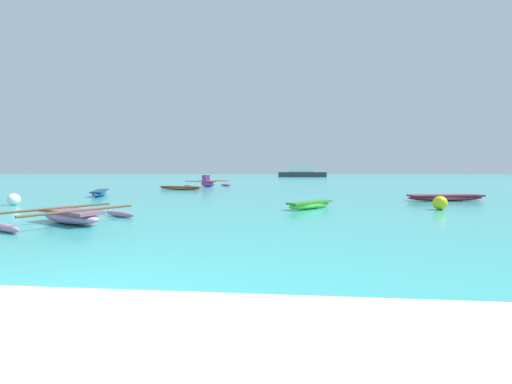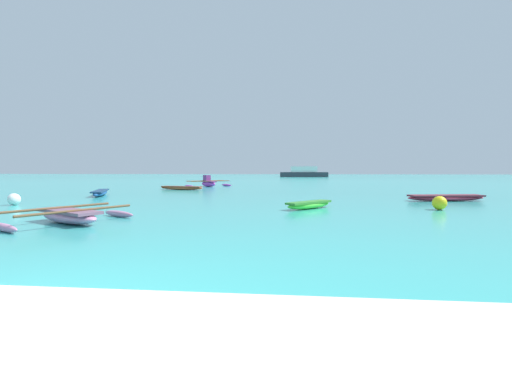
{
  "view_description": "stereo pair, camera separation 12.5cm",
  "coord_description": "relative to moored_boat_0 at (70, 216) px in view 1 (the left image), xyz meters",
  "views": [
    {
      "loc": [
        2.76,
        -2.74,
        1.51
      ],
      "look_at": [
        0.99,
        16.71,
        0.25
      ],
      "focal_mm": 24.0,
      "sensor_mm": 36.0,
      "label": 1
    },
    {
      "loc": [
        2.89,
        -2.73,
        1.51
      ],
      "look_at": [
        0.99,
        16.71,
        0.25
      ],
      "focal_mm": 24.0,
      "sensor_mm": 36.0,
      "label": 2
    }
  ],
  "objects": [
    {
      "name": "distant_ferry",
      "position": [
        9.39,
        66.57,
        0.72
      ],
      "size": [
        10.35,
        2.28,
        2.28
      ],
      "color": "#2D333D",
      "rests_on": "ground_plane"
    },
    {
      "name": "mooring_buoy_1",
      "position": [
        11.9,
        4.41,
        0.05
      ],
      "size": [
        0.53,
        0.53,
        0.53
      ],
      "color": "yellow",
      "rests_on": "ground_plane"
    },
    {
      "name": "moored_boat_0",
      "position": [
        0.0,
        0.0,
        0.0
      ],
      "size": [
        2.89,
        3.66,
        0.44
      ],
      "rotation": [
        0.0,
        0.0,
        -0.5
      ],
      "color": "#C37FA8",
      "rests_on": "ground_plane"
    },
    {
      "name": "moored_boat_4",
      "position": [
        13.84,
        8.35,
        -0.04
      ],
      "size": [
        3.95,
        1.49,
        0.3
      ],
      "rotation": [
        0.0,
        0.0,
        0.18
      ],
      "color": "#A92A42",
      "rests_on": "ground_plane"
    },
    {
      "name": "moored_boat_5",
      "position": [
        7.0,
        4.33,
        -0.04
      ],
      "size": [
        2.02,
        2.09,
        0.29
      ],
      "rotation": [
        0.0,
        0.0,
        0.81
      ],
      "color": "#50E03E",
      "rests_on": "ground_plane"
    },
    {
      "name": "mooring_buoy_0",
      "position": [
        -5.56,
        4.49,
        0.04
      ],
      "size": [
        0.51,
        0.51,
        0.51
      ],
      "color": "white",
      "rests_on": "ground_plane"
    },
    {
      "name": "moored_boat_2",
      "position": [
        -1.94,
        16.22,
        -0.05
      ],
      "size": [
        3.61,
        1.39,
        0.28
      ],
      "rotation": [
        0.0,
        0.0,
        -0.23
      ],
      "color": "#C2542F",
      "rests_on": "ground_plane"
    },
    {
      "name": "moored_boat_3",
      "position": [
        -1.1,
        21.34,
        0.13
      ],
      "size": [
        4.15,
        3.94,
        1.04
      ],
      "rotation": [
        0.0,
        0.0,
        -0.85
      ],
      "color": "#C546C3",
      "rests_on": "ground_plane"
    },
    {
      "name": "moored_boat_1",
      "position": [
        -4.86,
        10.02,
        -0.03
      ],
      "size": [
        1.89,
        3.58,
        0.32
      ],
      "rotation": [
        0.0,
        0.0,
        -1.19
      ],
      "color": "#1B4D90",
      "rests_on": "ground_plane"
    }
  ]
}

